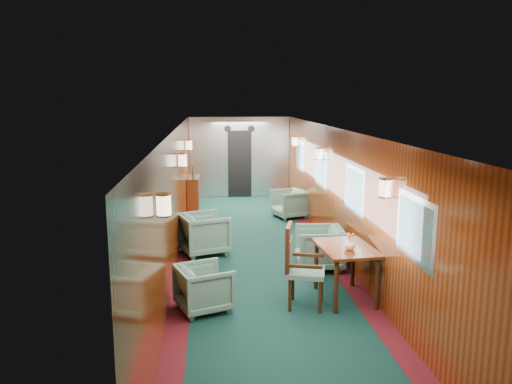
# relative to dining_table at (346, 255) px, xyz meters

# --- Properties ---
(room) EXTENTS (12.00, 12.10, 2.40)m
(room) POSITION_rel_dining_table_xyz_m (-1.09, 2.06, 0.95)
(room) COLOR #0D2F28
(room) RESTS_ON ground
(bulkhead) EXTENTS (2.98, 0.17, 2.39)m
(bulkhead) POSITION_rel_dining_table_xyz_m (-1.09, 7.97, 0.50)
(bulkhead) COLOR silver
(bulkhead) RESTS_ON ground
(windows_right) EXTENTS (0.02, 8.60, 0.80)m
(windows_right) POSITION_rel_dining_table_xyz_m (0.40, 2.31, 0.77)
(windows_right) COLOR #AFB1B6
(windows_right) RESTS_ON ground
(wall_sconces) EXTENTS (2.97, 7.97, 0.25)m
(wall_sconces) POSITION_rel_dining_table_xyz_m (-1.09, 2.62, 1.11)
(wall_sconces) COLOR #FEEBC6
(wall_sconces) RESTS_ON ground
(dining_table) EXTENTS (0.85, 1.14, 0.81)m
(dining_table) POSITION_rel_dining_table_xyz_m (0.00, 0.00, 0.00)
(dining_table) COLOR #67290D
(dining_table) RESTS_ON ground
(side_chair) EXTENTS (0.65, 0.67, 1.20)m
(side_chair) POSITION_rel_dining_table_xyz_m (-0.74, -0.19, -0.03)
(side_chair) COLOR #225146
(side_chair) RESTS_ON ground
(credenza) EXTENTS (0.31, 1.00, 1.17)m
(credenza) POSITION_rel_dining_table_xyz_m (-2.43, 6.23, -0.22)
(credenza) COLOR #67290D
(credenza) RESTS_ON ground
(flower_vase) EXTENTS (0.18, 0.18, 0.17)m
(flower_vase) POSITION_rel_dining_table_xyz_m (0.01, -0.16, 0.22)
(flower_vase) COLOR white
(flower_vase) RESTS_ON dining_table
(armchair_left_near) EXTENTS (0.92, 0.90, 0.65)m
(armchair_left_near) POSITION_rel_dining_table_xyz_m (-2.08, -0.20, -0.35)
(armchair_left_near) COLOR #225146
(armchair_left_near) RESTS_ON ground
(armchair_left_far) EXTENTS (1.10, 1.08, 0.79)m
(armchair_left_far) POSITION_rel_dining_table_xyz_m (-2.10, 2.41, -0.29)
(armchair_left_far) COLOR #225146
(armchair_left_far) RESTS_ON ground
(armchair_right_near) EXTENTS (0.86, 0.84, 0.74)m
(armchair_right_near) POSITION_rel_dining_table_xyz_m (-0.09, 1.38, -0.31)
(armchair_right_near) COLOR #225146
(armchair_right_near) RESTS_ON ground
(armchair_right_far) EXTENTS (0.96, 0.95, 0.70)m
(armchair_right_far) POSITION_rel_dining_table_xyz_m (-0.01, 5.15, -0.33)
(armchair_right_far) COLOR #225146
(armchair_right_far) RESTS_ON ground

